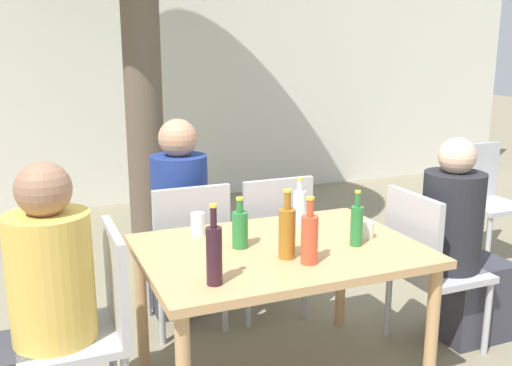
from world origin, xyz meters
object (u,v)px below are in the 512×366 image
patio_chair_2 (188,248)px  amber_bottle_3 (287,232)px  patio_chair_1 (427,261)px  patio_chair_3 (270,237)px  water_bottle_4 (299,206)px  person_seated_1 (462,253)px  person_seated_0 (33,322)px  drinking_glass_1 (367,230)px  patio_chair_0 (91,319)px  green_bottle_2 (240,228)px  drinking_glass_0 (198,224)px  dining_table_front (280,262)px  soda_bottle_5 (310,238)px  person_seated_2 (177,229)px  wine_bottle_1 (214,254)px  patio_chair_4 (484,194)px  green_bottle_0 (357,224)px

patio_chair_2 → amber_bottle_3: amber_bottle_3 is taller
patio_chair_1 → patio_chair_3: 0.95m
water_bottle_4 → person_seated_1: bearing=-19.5°
person_seated_0 → drinking_glass_1: bearing=88.2°
patio_chair_0 → patio_chair_3: 1.36m
patio_chair_3 → green_bottle_2: bearing=55.3°
patio_chair_2 → drinking_glass_0: patio_chair_2 is taller
dining_table_front → drinking_glass_0: bearing=134.3°
green_bottle_2 → soda_bottle_5: soda_bottle_5 is taller
person_seated_1 → soda_bottle_5: (-1.10, -0.25, 0.31)m
patio_chair_1 → drinking_glass_0: bearing=75.2°
patio_chair_2 → drinking_glass_0: bearing=82.9°
patio_chair_3 → person_seated_2: bearing=-23.6°
soda_bottle_5 → drinking_glass_0: bearing=121.2°
amber_bottle_3 → soda_bottle_5: (0.06, -0.10, -0.01)m
patio_chair_2 → wine_bottle_1: size_ratio=2.72×
dining_table_front → person_seated_2: bearing=105.8°
dining_table_front → drinking_glass_1: bearing=-6.0°
person_seated_0 → drinking_glass_1: person_seated_0 is taller
patio_chair_2 → person_seated_1: (1.40, -0.71, 0.01)m
dining_table_front → green_bottle_2: size_ratio=5.33×
patio_chair_4 → green_bottle_0: green_bottle_0 is taller
patio_chair_3 → water_bottle_4: 0.50m
patio_chair_0 → green_bottle_0: 1.29m
person_seated_2 → wine_bottle_1: 1.28m
dining_table_front → amber_bottle_3: bearing=-102.7°
person_seated_2 → water_bottle_4: size_ratio=4.98×
patio_chair_2 → person_seated_1: bearing=153.2°
dining_table_front → patio_chair_0: bearing=180.0°
patio_chair_1 → water_bottle_4: (-0.63, 0.31, 0.31)m
person_seated_0 → soda_bottle_5: person_seated_0 is taller
person_seated_1 → drinking_glass_0: size_ratio=10.08×
drinking_glass_1 → drinking_glass_0: bearing=154.5°
person_seated_1 → drinking_glass_0: (-1.44, 0.32, 0.25)m
patio_chair_2 → wine_bottle_1: bearing=80.6°
patio_chair_3 → green_bottle_0: bearing=95.9°
patio_chair_1 → green_bottle_2: 1.12m
patio_chair_0 → patio_chair_4: same height
person_seated_2 → green_bottle_0: 1.25m
person_seated_2 → patio_chair_3: bearing=156.4°
green_bottle_2 → soda_bottle_5: (0.21, -0.31, 0.02)m
dining_table_front → wine_bottle_1: wine_bottle_1 is taller
person_seated_0 → amber_bottle_3: size_ratio=3.82×
patio_chair_3 → person_seated_2: size_ratio=0.72×
person_seated_2 → amber_bottle_3: 1.14m
amber_bottle_3 → patio_chair_4: bearing=26.9°
patio_chair_4 → green_bottle_2: size_ratio=3.67×
wine_bottle_1 → soda_bottle_5: 0.47m
dining_table_front → patio_chair_2: bearing=110.6°
green_bottle_0 → amber_bottle_3: bearing=-176.5°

